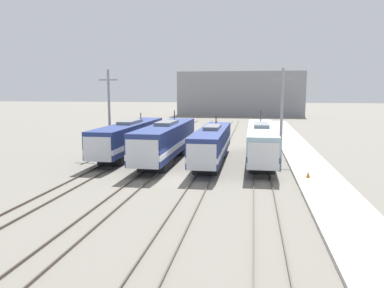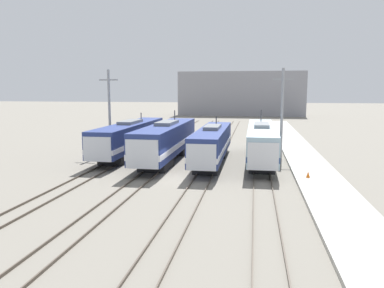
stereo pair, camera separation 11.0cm
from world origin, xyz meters
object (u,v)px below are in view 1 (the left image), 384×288
locomotive_center_right (212,144)px  catenary_tower_left (109,110)px  locomotive_far_left (129,138)px  catenary_tower_right (282,112)px  locomotive_center_left (166,141)px  traffic_cone (308,175)px  locomotive_far_right (261,142)px

locomotive_center_right → catenary_tower_left: 13.63m
locomotive_center_right → locomotive_far_left: bearing=161.4°
locomotive_center_right → catenary_tower_right: size_ratio=1.70×
locomotive_center_left → locomotive_center_right: 5.07m
catenary_tower_left → locomotive_center_left: bearing=-24.0°
catenary_tower_right → locomotive_far_left: bearing=-177.6°
catenary_tower_left → traffic_cone: (21.40, -10.08, -4.66)m
locomotive_far_left → locomotive_far_right: size_ratio=1.00×
catenary_tower_left → traffic_cone: bearing=-25.2°
catenary_tower_left → traffic_cone: 24.11m
locomotive_center_left → catenary_tower_right: 13.02m
locomotive_center_left → locomotive_far_right: (10.02, 1.51, -0.09)m
locomotive_center_right → catenary_tower_left: (-12.62, 4.10, 3.15)m
locomotive_far_right → traffic_cone: 9.17m
locomotive_far_left → traffic_cone: (18.81, -9.36, -1.57)m
locomotive_center_left → catenary_tower_left: size_ratio=1.87×
locomotive_far_left → locomotive_far_right: (15.04, -1.15, -0.00)m
traffic_cone → locomotive_far_left: bearing=153.5°
catenary_tower_left → catenary_tower_right: (19.81, 0.00, 0.00)m
locomotive_far_left → traffic_cone: bearing=-26.5°
locomotive_center_right → locomotive_far_right: locomotive_far_right is taller
locomotive_far_left → catenary_tower_right: (17.22, 0.72, 3.10)m
locomotive_center_right → catenary_tower_left: bearing=162.0°
catenary_tower_right → traffic_cone: size_ratio=19.66×
locomotive_far_left → catenary_tower_left: bearing=164.5°
locomotive_far_right → catenary_tower_right: 4.22m
locomotive_far_left → locomotive_center_right: bearing=-18.6°
catenary_tower_left → catenary_tower_right: same height
locomotive_far_right → locomotive_far_left: bearing=175.6°
catenary_tower_right → traffic_cone: 11.22m
locomotive_center_left → catenary_tower_right: size_ratio=1.87×
locomotive_center_left → traffic_cone: bearing=-25.9°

